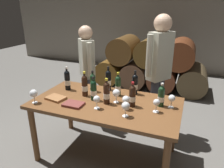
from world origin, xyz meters
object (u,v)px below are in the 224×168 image
wine_bottle_8 (94,90)px  leather_ledger (73,104)px  wine_glass_5 (172,99)px  taster_seated_left (87,67)px  wine_glass_4 (34,94)px  wine_bottle_6 (85,85)px  wine_bottle_4 (108,80)px  wine_bottle_9 (161,96)px  wine_bottle_1 (118,86)px  dining_table (106,109)px  wine_bottle_0 (67,80)px  wine_glass_1 (116,93)px  wine_bottle_2 (135,84)px  wine_glass_0 (97,100)px  wine_bottle_5 (107,93)px  wine_bottle_7 (132,96)px  wine_glass_3 (126,106)px  wine_bottle_3 (93,82)px  sommelier_presenting (159,66)px  wine_glass_2 (156,103)px  tasting_notebook (56,98)px  wine_glass_6 (126,100)px

wine_bottle_8 → leather_ledger: (-0.15, -0.22, -0.11)m
wine_glass_5 → taster_seated_left: size_ratio=0.10×
wine_glass_4 → wine_bottle_6: bearing=41.8°
wine_bottle_4 → wine_glass_5: 0.87m
wine_bottle_9 → wine_bottle_6: bearing=-176.6°
wine_bottle_1 → wine_bottle_4: (-0.18, 0.13, 0.01)m
dining_table → wine_bottle_0: size_ratio=5.43×
wine_glass_1 → taster_seated_left: bearing=136.9°
wine_bottle_1 → leather_ledger: size_ratio=1.36×
wine_bottle_6 → wine_bottle_2: bearing=26.7°
wine_bottle_0 → wine_bottle_6: 0.32m
dining_table → wine_bottle_6: bearing=167.0°
wine_bottle_4 → wine_bottle_6: bearing=-123.8°
wine_bottle_8 → wine_bottle_4: bearing=83.9°
dining_table → wine_bottle_6: 0.39m
wine_bottle_2 → wine_glass_0: size_ratio=2.05×
wine_bottle_5 → leather_ledger: 0.39m
wine_bottle_0 → wine_bottle_4: bearing=21.4°
wine_glass_4 → wine_bottle_7: bearing=17.2°
wine_bottle_6 → wine_glass_0: bearing=-42.5°
wine_bottle_8 → wine_bottle_7: bearing=0.3°
wine_bottle_5 → taster_seated_left: (-0.64, 0.75, 0.03)m
wine_bottle_0 → wine_glass_3: (0.93, -0.40, -0.02)m
wine_glass_1 → leather_ledger: size_ratio=0.73×
wine_bottle_2 → wine_bottle_7: 0.35m
wine_glass_0 → leather_ledger: 0.29m
wine_bottle_2 → wine_glass_5: (0.48, -0.22, -0.03)m
wine_bottle_2 → wine_bottle_4: 0.36m
wine_bottle_1 → wine_glass_0: wine_bottle_1 is taller
wine_bottle_3 → wine_glass_0: bearing=-58.8°
wine_bottle_7 → wine_glass_4: 1.11m
wine_bottle_3 → wine_bottle_9: bearing=-7.0°
wine_glass_4 → sommelier_presenting: bearing=41.3°
wine_bottle_1 → wine_glass_2: 0.58m
wine_bottle_2 → wine_bottle_3: bearing=-167.6°
wine_bottle_7 → tasting_notebook: bearing=-170.0°
wine_bottle_0 → wine_bottle_2: bearing=12.3°
wine_bottle_8 → wine_bottle_9: bearing=9.2°
wine_bottle_7 → wine_glass_1: bearing=172.9°
dining_table → leather_ledger: bearing=-143.7°
wine_bottle_0 → sommelier_presenting: sommelier_presenting is taller
wine_bottle_8 → dining_table: bearing=-1.3°
tasting_notebook → wine_glass_5: bearing=22.5°
wine_bottle_0 → wine_bottle_3: 0.34m
wine_glass_1 → wine_bottle_1: bearing=104.5°
wine_bottle_4 → wine_bottle_7: wine_bottle_4 is taller
wine_glass_3 → wine_glass_6: 0.16m
wine_bottle_6 → tasting_notebook: 0.37m
wine_bottle_1 → wine_bottle_8: 0.31m
wine_bottle_7 → wine_glass_4: wine_bottle_7 is taller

